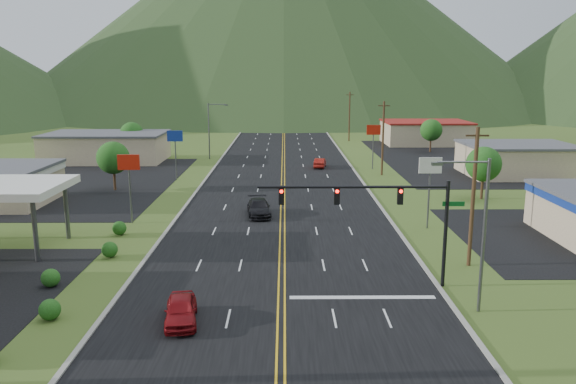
{
  "coord_description": "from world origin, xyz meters",
  "views": [
    {
      "loc": [
        0.2,
        -20.51,
        13.56
      ],
      "look_at": [
        0.46,
        22.45,
        4.5
      ],
      "focal_mm": 35.0,
      "sensor_mm": 36.0,
      "label": 1
    }
  ],
  "objects_px": {
    "streetlight_west": "(211,127)",
    "car_red_far": "(320,163)",
    "car_dark_mid": "(259,208)",
    "traffic_signal": "(384,207)",
    "car_red_near": "(181,311)",
    "streetlight_east": "(479,225)"
  },
  "relations": [
    {
      "from": "streetlight_east",
      "to": "car_red_near",
      "type": "height_order",
      "value": "streetlight_east"
    },
    {
      "from": "traffic_signal",
      "to": "streetlight_west",
      "type": "distance_m",
      "value": 58.88
    },
    {
      "from": "streetlight_west",
      "to": "car_red_near",
      "type": "relative_size",
      "value": 2.11
    },
    {
      "from": "traffic_signal",
      "to": "car_red_near",
      "type": "relative_size",
      "value": 3.06
    },
    {
      "from": "traffic_signal",
      "to": "car_red_far",
      "type": "height_order",
      "value": "traffic_signal"
    },
    {
      "from": "streetlight_west",
      "to": "car_dark_mid",
      "type": "distance_m",
      "value": 38.83
    },
    {
      "from": "streetlight_west",
      "to": "car_red_far",
      "type": "distance_m",
      "value": 19.75
    },
    {
      "from": "streetlight_west",
      "to": "car_dark_mid",
      "type": "xyz_separation_m",
      "value": [
        9.37,
        -37.43,
        -4.41
      ]
    },
    {
      "from": "car_dark_mid",
      "to": "car_red_far",
      "type": "distance_m",
      "value": 29.63
    },
    {
      "from": "traffic_signal",
      "to": "car_red_near",
      "type": "height_order",
      "value": "traffic_signal"
    },
    {
      "from": "traffic_signal",
      "to": "streetlight_west",
      "type": "height_order",
      "value": "streetlight_west"
    },
    {
      "from": "streetlight_west",
      "to": "car_dark_mid",
      "type": "height_order",
      "value": "streetlight_west"
    },
    {
      "from": "traffic_signal",
      "to": "car_dark_mid",
      "type": "bearing_deg",
      "value": 115.33
    },
    {
      "from": "car_red_near",
      "to": "streetlight_west",
      "type": "bearing_deg",
      "value": 87.65
    },
    {
      "from": "traffic_signal",
      "to": "car_dark_mid",
      "type": "xyz_separation_m",
      "value": [
        -8.8,
        18.58,
        -4.56
      ]
    },
    {
      "from": "car_red_far",
      "to": "car_dark_mid",
      "type": "bearing_deg",
      "value": 83.8
    },
    {
      "from": "traffic_signal",
      "to": "streetlight_east",
      "type": "xyz_separation_m",
      "value": [
        4.7,
        -4.0,
        -0.15
      ]
    },
    {
      "from": "traffic_signal",
      "to": "car_dark_mid",
      "type": "relative_size",
      "value": 2.48
    },
    {
      "from": "traffic_signal",
      "to": "car_red_far",
      "type": "xyz_separation_m",
      "value": [
        -1.06,
        47.19,
        -4.63
      ]
    },
    {
      "from": "car_red_near",
      "to": "car_red_far",
      "type": "height_order",
      "value": "car_red_near"
    },
    {
      "from": "streetlight_west",
      "to": "car_red_near",
      "type": "height_order",
      "value": "streetlight_west"
    },
    {
      "from": "car_dark_mid",
      "to": "car_red_far",
      "type": "bearing_deg",
      "value": 68.47
    }
  ]
}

